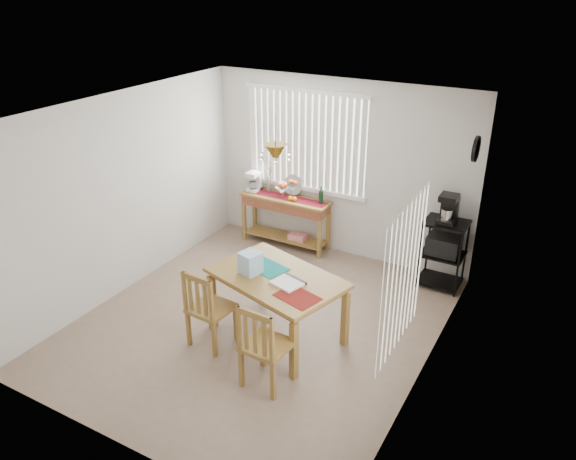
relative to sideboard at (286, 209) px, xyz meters
The scene contains 10 objects.
ground 2.25m from the sideboard, 69.39° to the right, with size 4.00×4.50×0.01m, color #8B715E.
room_shell 2.42m from the sideboard, 69.16° to the right, with size 4.20×4.70×2.70m.
sideboard is the anchor object (origin of this frame).
sideboard_items 0.40m from the sideboard, behind, with size 1.34×0.33×0.61m.
wire_cart 2.43m from the sideboard, ahead, with size 0.56×0.45×0.95m.
cart_items 2.49m from the sideboard, ahead, with size 0.22×0.27×0.39m.
dining_table 2.39m from the sideboard, 63.06° to the right, with size 1.69×1.32×0.79m.
table_items 2.41m from the sideboard, 67.67° to the right, with size 1.12×0.82×0.25m.
chair_left 2.71m from the sideboard, 79.28° to the right, with size 0.48×0.48×0.96m.
chair_right 3.27m from the sideboard, 64.36° to the right, with size 0.47×0.47×0.97m.
Camera 1 is at (3.11, -4.83, 3.93)m, focal length 35.00 mm.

